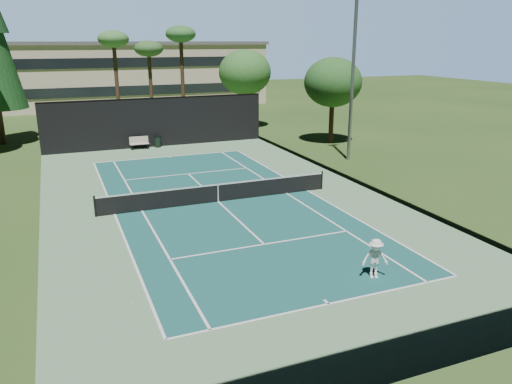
% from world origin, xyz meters
% --- Properties ---
extents(ground, '(160.00, 160.00, 0.00)m').
position_xyz_m(ground, '(0.00, 0.00, 0.00)').
color(ground, '#2D4A1B').
rests_on(ground, ground).
extents(apron_slab, '(18.00, 32.00, 0.01)m').
position_xyz_m(apron_slab, '(0.00, 0.00, 0.01)').
color(apron_slab, '#638E64').
rests_on(apron_slab, ground).
extents(court_surface, '(10.97, 23.77, 0.01)m').
position_xyz_m(court_surface, '(0.00, 0.00, 0.01)').
color(court_surface, '#195250').
rests_on(court_surface, ground).
extents(court_lines, '(11.07, 23.87, 0.01)m').
position_xyz_m(court_lines, '(0.00, 0.00, 0.02)').
color(court_lines, white).
rests_on(court_lines, ground).
extents(tennis_net, '(12.90, 0.10, 1.10)m').
position_xyz_m(tennis_net, '(0.00, 0.00, 0.56)').
color(tennis_net, black).
rests_on(tennis_net, ground).
extents(fence, '(18.04, 32.05, 4.03)m').
position_xyz_m(fence, '(0.00, 0.06, 2.01)').
color(fence, black).
rests_on(fence, ground).
extents(player, '(1.11, 0.84, 1.53)m').
position_xyz_m(player, '(2.55, -10.79, 0.77)').
color(player, white).
rests_on(player, ground).
extents(tennis_ball_a, '(0.06, 0.06, 0.06)m').
position_xyz_m(tennis_ball_a, '(-6.07, -9.41, 0.03)').
color(tennis_ball_a, '#DDF638').
rests_on(tennis_ball_a, ground).
extents(tennis_ball_b, '(0.07, 0.07, 0.07)m').
position_xyz_m(tennis_ball_b, '(-0.75, 2.14, 0.04)').
color(tennis_ball_b, '#C1D530').
rests_on(tennis_ball_b, ground).
extents(tennis_ball_c, '(0.07, 0.07, 0.07)m').
position_xyz_m(tennis_ball_c, '(1.43, 2.81, 0.04)').
color(tennis_ball_c, '#DDED35').
rests_on(tennis_ball_c, ground).
extents(tennis_ball_d, '(0.07, 0.07, 0.07)m').
position_xyz_m(tennis_ball_d, '(-6.42, 3.87, 0.04)').
color(tennis_ball_d, '#D4F136').
rests_on(tennis_ball_d, ground).
extents(park_bench, '(1.50, 0.45, 1.02)m').
position_xyz_m(park_bench, '(-1.64, 15.53, 0.55)').
color(park_bench, beige).
rests_on(park_bench, ground).
extents(trash_bin, '(0.56, 0.56, 0.95)m').
position_xyz_m(trash_bin, '(-0.12, 15.69, 0.48)').
color(trash_bin, black).
rests_on(trash_bin, ground).
extents(palm_a, '(2.80, 2.80, 9.32)m').
position_xyz_m(palm_a, '(-2.00, 24.00, 8.19)').
color(palm_a, '#472F1E').
rests_on(palm_a, ground).
extents(palm_b, '(2.80, 2.80, 8.42)m').
position_xyz_m(palm_b, '(1.50, 26.00, 7.36)').
color(palm_b, '#422F1C').
rests_on(palm_b, ground).
extents(palm_c, '(2.80, 2.80, 9.77)m').
position_xyz_m(palm_c, '(4.00, 23.00, 8.60)').
color(palm_c, '#402E1B').
rests_on(palm_c, ground).
extents(decid_tree_a, '(5.12, 5.12, 7.62)m').
position_xyz_m(decid_tree_a, '(10.00, 22.00, 5.42)').
color(decid_tree_a, '#422D1C').
rests_on(decid_tree_a, ground).
extents(decid_tree_b, '(4.80, 4.80, 7.14)m').
position_xyz_m(decid_tree_b, '(14.00, 12.00, 5.08)').
color(decid_tree_b, '#462C1E').
rests_on(decid_tree_b, ground).
extents(campus_building, '(40.50, 12.50, 8.30)m').
position_xyz_m(campus_building, '(0.00, 45.98, 4.21)').
color(campus_building, beige).
rests_on(campus_building, ground).
extents(light_pole, '(0.90, 0.25, 12.22)m').
position_xyz_m(light_pole, '(12.00, 6.00, 6.46)').
color(light_pole, gray).
rests_on(light_pole, ground).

